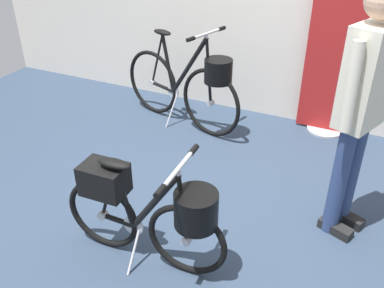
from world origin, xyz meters
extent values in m
plane|color=#2D3D51|center=(0.00, 0.00, 0.00)|extent=(6.90, 6.90, 0.00)
cylinder|color=#B7B7BC|center=(0.69, 1.83, 0.01)|extent=(0.36, 0.36, 0.02)
cube|color=#A51E1E|center=(0.69, 1.83, 0.91)|extent=(0.60, 0.02, 1.77)
torus|color=black|center=(0.22, -0.46, 0.26)|extent=(0.53, 0.06, 0.52)
cylinder|color=#B7B7BC|center=(0.22, -0.46, 0.26)|extent=(0.06, 0.05, 0.06)
torus|color=black|center=(-0.38, -0.48, 0.26)|extent=(0.53, 0.06, 0.52)
cylinder|color=#B7B7BC|center=(-0.38, -0.48, 0.26)|extent=(0.06, 0.05, 0.06)
cylinder|color=black|center=(-0.26, -0.48, 0.26)|extent=(0.23, 0.04, 0.05)
cylinder|color=black|center=(0.01, -0.47, 0.49)|extent=(0.36, 0.06, 0.51)
cylinder|color=black|center=(-0.20, -0.48, 0.47)|extent=(0.13, 0.04, 0.44)
cylinder|color=black|center=(-0.26, -0.48, 0.26)|extent=(0.23, 0.03, 0.04)
cylinder|color=black|center=(0.20, -0.46, 0.50)|extent=(0.08, 0.03, 0.48)
cylinder|color=black|center=(-0.31, -0.48, 0.47)|extent=(0.15, 0.03, 0.43)
ellipsoid|color=black|center=(-0.25, -0.48, 0.70)|extent=(0.22, 0.10, 0.05)
cylinder|color=#B7B7BC|center=(0.18, -0.46, 0.75)|extent=(0.03, 0.03, 0.04)
cylinder|color=#B7B7BC|center=(0.18, -0.46, 0.77)|extent=(0.04, 0.44, 0.03)
cylinder|color=black|center=(0.18, -0.68, 0.77)|extent=(0.04, 0.09, 0.04)
cylinder|color=black|center=(0.17, -0.24, 0.77)|extent=(0.04, 0.09, 0.04)
cylinder|color=#B7B7BC|center=(-0.15, -0.47, 0.25)|extent=(0.14, 0.02, 0.14)
cylinder|color=#B7B7BC|center=(-0.10, -0.56, 0.12)|extent=(0.02, 0.19, 0.25)
cylinder|color=black|center=(0.28, -0.46, 0.52)|extent=(0.27, 0.27, 0.22)
cube|color=black|center=(-0.33, -0.48, 0.56)|extent=(0.29, 0.21, 0.20)
torus|color=black|center=(-0.34, 1.25, 0.35)|extent=(0.68, 0.22, 0.69)
cylinder|color=#B7B7BC|center=(-0.34, 1.25, 0.35)|extent=(0.07, 0.06, 0.06)
torus|color=black|center=(-1.11, 1.46, 0.35)|extent=(0.68, 0.22, 0.69)
cylinder|color=#B7B7BC|center=(-1.11, 1.46, 0.35)|extent=(0.07, 0.06, 0.06)
cylinder|color=black|center=(-0.97, 1.42, 0.34)|extent=(0.30, 0.12, 0.05)
cylinder|color=black|center=(-0.61, 1.33, 0.65)|extent=(0.46, 0.17, 0.67)
cylinder|color=black|center=(-0.88, 1.40, 0.62)|extent=(0.17, 0.08, 0.58)
cylinder|color=black|center=(-0.97, 1.42, 0.34)|extent=(0.30, 0.11, 0.04)
cylinder|color=black|center=(-0.38, 1.26, 0.66)|extent=(0.10, 0.05, 0.63)
cylinder|color=black|center=(-1.03, 1.44, 0.62)|extent=(0.19, 0.07, 0.56)
ellipsoid|color=black|center=(-0.94, 1.42, 0.92)|extent=(0.24, 0.15, 0.05)
cylinder|color=#B7B7BC|center=(-0.41, 1.27, 0.99)|extent=(0.03, 0.03, 0.04)
cylinder|color=#B7B7BC|center=(-0.41, 1.27, 1.01)|extent=(0.14, 0.43, 0.03)
cylinder|color=black|center=(-0.46, 1.06, 1.01)|extent=(0.06, 0.10, 0.04)
cylinder|color=black|center=(-0.35, 1.48, 1.01)|extent=(0.06, 0.10, 0.04)
cylinder|color=#B7B7BC|center=(-0.82, 1.38, 0.33)|extent=(0.14, 0.05, 0.14)
cylinder|color=#B7B7BC|center=(-0.79, 1.28, 0.16)|extent=(0.07, 0.19, 0.32)
cylinder|color=black|center=(-0.27, 1.23, 0.69)|extent=(0.32, 0.32, 0.22)
cylinder|color=navy|center=(0.98, 0.33, 0.41)|extent=(0.11, 0.11, 0.82)
cube|color=black|center=(1.03, 0.31, 0.04)|extent=(0.26, 0.17, 0.07)
cylinder|color=navy|center=(1.04, 0.48, 0.41)|extent=(0.11, 0.11, 0.82)
cube|color=black|center=(1.09, 0.46, 0.04)|extent=(0.26, 0.17, 0.07)
cube|color=beige|center=(1.01, 0.41, 1.14)|extent=(0.30, 0.37, 0.63)
cylinder|color=beige|center=(0.95, 0.20, 1.14)|extent=(0.12, 0.13, 0.54)
camera|label=1|loc=(1.06, -2.17, 2.07)|focal=39.21mm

